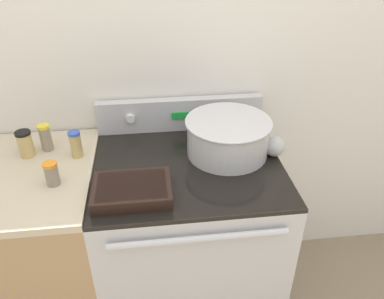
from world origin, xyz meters
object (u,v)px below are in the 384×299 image
object	(u,v)px
ladle	(274,146)
spice_jar_blue_cap	(76,144)
spice_jar_orange_cap	(52,174)
spice_jar_yellow_cap	(46,137)
mixing_bowl	(228,135)
spice_jar_black_cap	(25,144)
casserole_dish	(132,189)

from	to	relation	value
ladle	spice_jar_blue_cap	xyz separation A→B (m)	(-0.85, 0.07, 0.03)
spice_jar_orange_cap	spice_jar_yellow_cap	distance (m)	0.27
mixing_bowl	spice_jar_blue_cap	xyz separation A→B (m)	(-0.65, 0.04, -0.02)
spice_jar_orange_cap	spice_jar_black_cap	bearing A→B (deg)	123.82
casserole_dish	ladle	bearing A→B (deg)	19.38
ladle	spice_jar_blue_cap	bearing A→B (deg)	175.31
mixing_bowl	casserole_dish	world-z (taller)	mixing_bowl
casserole_dish	spice_jar_orange_cap	bearing A→B (deg)	162.91
casserole_dish	ladle	distance (m)	0.65
spice_jar_blue_cap	spice_jar_orange_cap	xyz separation A→B (m)	(-0.06, -0.19, -0.01)
spice_jar_yellow_cap	spice_jar_black_cap	world-z (taller)	spice_jar_yellow_cap
casserole_dish	spice_jar_orange_cap	xyz separation A→B (m)	(-0.30, 0.09, 0.03)
casserole_dish	mixing_bowl	bearing A→B (deg)	31.23
spice_jar_blue_cap	spice_jar_black_cap	world-z (taller)	same
casserole_dish	spice_jar_black_cap	xyz separation A→B (m)	(-0.45, 0.31, 0.04)
spice_jar_blue_cap	spice_jar_orange_cap	distance (m)	0.20
spice_jar_blue_cap	spice_jar_yellow_cap	distance (m)	0.16
mixing_bowl	spice_jar_black_cap	size ratio (longest dim) A/B	3.16
mixing_bowl	spice_jar_orange_cap	world-z (taller)	mixing_bowl
mixing_bowl	spice_jar_yellow_cap	bearing A→B (deg)	172.26
mixing_bowl	spice_jar_blue_cap	size ratio (longest dim) A/B	3.14
spice_jar_orange_cap	casserole_dish	bearing A→B (deg)	-17.09
spice_jar_orange_cap	spice_jar_yellow_cap	xyz separation A→B (m)	(-0.07, 0.26, 0.01)
mixing_bowl	casserole_dish	bearing A→B (deg)	-148.77
ladle	spice_jar_orange_cap	bearing A→B (deg)	-172.35
mixing_bowl	spice_jar_orange_cap	xyz separation A→B (m)	(-0.71, -0.16, -0.03)
ladle	spice_jar_black_cap	bearing A→B (deg)	174.63
spice_jar_black_cap	ladle	bearing A→B (deg)	-5.37
mixing_bowl	ladle	size ratio (longest dim) A/B	1.21
spice_jar_yellow_cap	ladle	bearing A→B (deg)	-8.15
casserole_dish	spice_jar_black_cap	size ratio (longest dim) A/B	2.48
casserole_dish	spice_jar_blue_cap	bearing A→B (deg)	129.74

